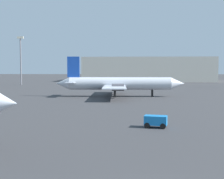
# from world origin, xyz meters

# --- Properties ---
(airplane_on_taxiway) EXTENTS (29.07, 24.34, 9.04)m
(airplane_on_taxiway) POSITION_xyz_m (-3.99, 53.44, 2.95)
(airplane_on_taxiway) COLOR silver
(airplane_on_taxiway) RESTS_ON ground_plane
(baggage_cart) EXTENTS (2.62, 1.82, 1.30)m
(baggage_cart) POSITION_xyz_m (1.35, 18.61, 0.76)
(baggage_cart) COLOR #1972BF
(baggage_cart) RESTS_ON ground_plane
(light_mast_left) EXTENTS (2.40, 0.50, 18.33)m
(light_mast_left) POSITION_xyz_m (-42.71, 97.03, 10.41)
(light_mast_left) COLOR slate
(light_mast_left) RESTS_ON ground_plane
(terminal_building) EXTENTS (62.16, 27.81, 11.65)m
(terminal_building) POSITION_xyz_m (7.31, 136.52, 5.83)
(terminal_building) COLOR beige
(terminal_building) RESTS_ON ground_plane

